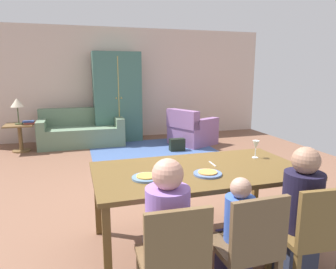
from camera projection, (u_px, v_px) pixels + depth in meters
The scene contains 25 objects.
ground_plane at pixel (156, 177), 4.96m from camera, with size 7.45×6.45×0.02m, color brown.
back_wall at pixel (122, 84), 7.75m from camera, with size 7.45×0.10×2.70m, color beige.
dining_table at pixel (200, 175), 2.92m from camera, with size 1.97×1.05×0.76m.
plate_near_man at pixel (146, 178), 2.64m from camera, with size 0.25×0.25×0.02m, color #597BA0.
pizza_near_man at pixel (146, 176), 2.64m from camera, with size 0.17×0.17×0.01m, color gold.
plate_near_child at pixel (208, 174), 2.74m from camera, with size 0.25×0.25×0.02m, color #516DA8.
pizza_near_child at pixel (208, 172), 2.73m from camera, with size 0.17×0.17×0.01m, color #E79442.
wine_glass at pixel (256, 146), 3.25m from camera, with size 0.07×0.07×0.19m.
fork at pixel (171, 173), 2.78m from camera, with size 0.02×0.15×0.01m, color silver.
knife at pixel (212, 164), 3.05m from camera, with size 0.01×0.17×0.01m, color silver.
dining_chair_man at pixel (174, 258), 1.98m from camera, with size 0.43×0.43×0.87m.
person_man at pixel (166, 240), 2.14m from camera, with size 0.30×0.40×1.11m.
dining_chair_child at pixel (249, 244), 2.13m from camera, with size 0.43×0.43×0.87m.
person_child at pixel (236, 239), 2.30m from camera, with size 0.22×0.29×0.92m.
dining_chair_woman at pixel (312, 233), 2.28m from camera, with size 0.45×0.45×0.87m.
person_woman at pixel (298, 219), 2.44m from camera, with size 0.30×0.41×1.11m.
area_rug at pixel (152, 149), 6.73m from camera, with size 2.60×1.80×0.01m, color #3C5588.
couch at pixel (82, 132), 7.06m from camera, with size 1.85×0.86×0.82m.
armchair at pixel (191, 131), 7.11m from camera, with size 1.14×1.14×0.82m.
armoire at pixel (117, 97), 7.39m from camera, with size 1.10×0.59×2.10m.
side_table at pixel (20, 134), 6.45m from camera, with size 0.56×0.56×0.58m.
table_lamp at pixel (17, 104), 6.32m from camera, with size 0.26×0.26×0.54m.
book_lower at pixel (30, 123), 6.45m from camera, with size 0.22×0.16×0.03m, color #94382B.
book_upper at pixel (28, 122), 6.48m from camera, with size 0.22×0.16×0.03m, color navy.
handbag at pixel (177, 145), 6.56m from camera, with size 0.32×0.16×0.26m, color black.
Camera 1 is at (-1.18, -3.94, 1.66)m, focal length 33.08 mm.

